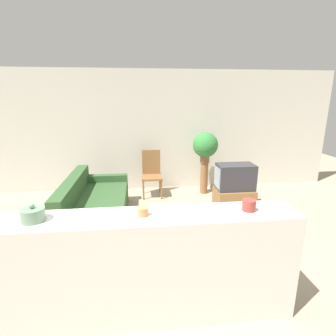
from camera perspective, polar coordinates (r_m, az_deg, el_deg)
The scene contains 12 objects.
ground_plane at distance 3.31m, azimuth -4.60°, elevation -24.30°, with size 14.00×14.00×0.00m, color tan.
wall_back at distance 6.03m, azimuth -5.96°, elevation 7.92°, with size 9.00×0.06×2.70m.
couch at distance 4.70m, azimuth -15.70°, elevation -8.21°, with size 0.97×1.97×0.79m.
tv_stand at distance 5.21m, azimuth 14.11°, elevation -6.61°, with size 0.70×0.52×0.42m.
television at distance 5.06m, azimuth 14.37°, elevation -1.86°, with size 0.70×0.41×0.48m.
wooden_chair at distance 5.72m, azimuth -3.59°, elevation -0.80°, with size 0.44×0.44×0.99m.
plant_stand at distance 5.93m, azimuth 7.86°, elevation -2.13°, with size 0.17×0.17×0.71m.
potted_plant at distance 5.76m, azimuth 8.13°, elevation 4.89°, with size 0.55×0.55×0.67m.
foreground_counter at distance 2.68m, azimuth -4.56°, elevation -20.65°, with size 2.82×0.44×1.07m.
decorative_bowl at distance 2.55m, azimuth -27.33°, elevation -8.97°, with size 0.20×0.20×0.16m.
candle_jar at distance 2.39m, azimuth -5.51°, elevation -9.41°, with size 0.10×0.10×0.08m.
coffee_tin at distance 2.58m, azimuth 17.21°, elevation -7.74°, with size 0.12×0.12×0.11m.
Camera 1 is at (-0.04, -2.56, 2.10)m, focal length 28.00 mm.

